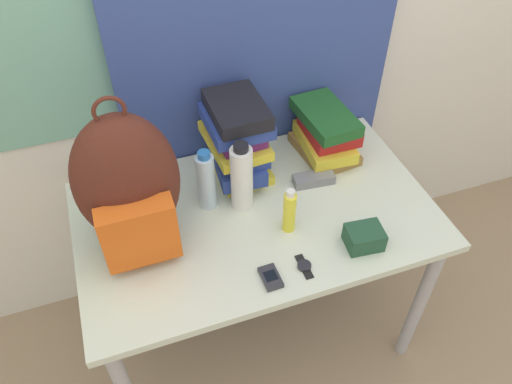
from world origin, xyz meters
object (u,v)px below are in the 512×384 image
book_stack_center (326,133)px  sports_bottle (242,178)px  water_bottle (206,181)px  wristwatch (304,266)px  sunscreen_bottle (289,212)px  cell_phone (271,277)px  sunglasses_case (314,179)px  camera_pouch (364,237)px  backpack (128,187)px  book_stack_left (237,139)px

book_stack_center → sports_bottle: 0.42m
water_bottle → wristwatch: 0.43m
water_bottle → sunscreen_bottle: 0.30m
cell_phone → sunglasses_case: 0.46m
water_bottle → camera_pouch: size_ratio=1.92×
cell_phone → sunglasses_case: (0.30, 0.35, 0.01)m
sports_bottle → cell_phone: 0.35m
cell_phone → wristwatch: bearing=3.6°
water_bottle → sunglasses_case: (0.39, -0.02, -0.09)m
camera_pouch → sunglasses_case: bearing=95.7°
book_stack_center → water_bottle: (-0.50, -0.12, 0.02)m
book_stack_center → camera_pouch: bearing=-99.4°
cell_phone → sunglasses_case: size_ratio=0.57×
book_stack_center → sunglasses_case: book_stack_center is taller
backpack → sports_bottle: bearing=4.9°
book_stack_center → water_bottle: 0.52m
book_stack_center → camera_pouch: book_stack_center is taller
water_bottle → camera_pouch: (0.42, -0.34, -0.08)m
book_stack_left → sunscreen_bottle: bearing=-77.5°
water_bottle → cell_phone: size_ratio=2.70×
sunscreen_bottle → water_bottle: bearing=138.4°
backpack → wristwatch: backpack is taller
sunscreen_bottle → sports_bottle: bearing=125.0°
backpack → wristwatch: size_ratio=5.65×
backpack → water_bottle: bearing=15.9°
sunscreen_bottle → cell_phone: bearing=-126.6°
backpack → book_stack_left: (0.40, 0.20, -0.07)m
book_stack_center → wristwatch: (-0.29, -0.48, -0.09)m
book_stack_center → sunscreen_bottle: size_ratio=1.70×
book_stack_left → book_stack_center: size_ratio=1.03×
wristwatch → camera_pouch: bearing=5.6°
book_stack_left → sports_bottle: bearing=-103.0°
cell_phone → book_stack_left: bearing=83.5°
cell_phone → water_bottle: bearing=104.3°
book_stack_left → cell_phone: book_stack_left is taller
sunglasses_case → wristwatch: 0.39m
wristwatch → backpack: bearing=147.6°
water_bottle → cell_phone: 0.39m
book_stack_left → wristwatch: 0.51m
book_stack_left → book_stack_center: 0.36m
backpack → wristwatch: 0.59m
backpack → book_stack_center: 0.79m
backpack → book_stack_center: size_ratio=1.81×
cell_phone → sports_bottle: bearing=86.8°
backpack → camera_pouch: backpack is taller
sunscreen_bottle → sunglasses_case: bearing=45.8°
sunscreen_bottle → book_stack_left: bearing=102.5°
camera_pouch → book_stack_center: bearing=80.6°
backpack → sports_bottle: size_ratio=2.02×
book_stack_left → book_stack_center: (0.35, -0.00, -0.06)m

